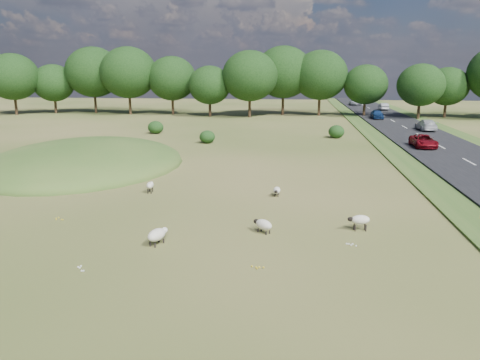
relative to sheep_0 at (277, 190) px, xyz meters
name	(u,v)px	position (x,y,z in m)	size (l,w,h in m)	color
ground	(239,152)	(-4.33, 15.92, -0.37)	(160.00, 160.00, 0.00)	#365119
mound	(85,165)	(-16.33, 7.92, -0.37)	(16.00, 20.00, 4.00)	#33561E
road	(424,139)	(15.67, 25.92, -0.24)	(8.00, 150.00, 0.25)	black
treeline	(257,77)	(-5.39, 51.36, 6.20)	(96.28, 14.66, 11.70)	black
shrubs	(230,131)	(-6.50, 25.33, 0.38)	(23.80, 8.55, 1.57)	black
sheep_0	(277,190)	(0.00, 0.00, 0.00)	(0.49, 1.02, 0.59)	beige
sheep_1	(157,235)	(-5.10, -9.02, 0.11)	(0.92, 1.37, 0.76)	beige
sheep_2	(360,220)	(4.34, -6.02, 0.19)	(1.14, 0.60, 0.80)	beige
sheep_3	(150,185)	(-8.19, -0.11, 0.13)	(0.50, 1.01, 0.72)	beige
sheep_4	(263,224)	(-0.39, -6.88, 0.06)	(1.13, 1.05, 0.68)	beige
car_0	(355,102)	(13.77, 74.51, 0.53)	(2.16, 4.68, 1.30)	#B5B9BE
car_1	(383,107)	(17.57, 62.51, 0.54)	(1.40, 4.01, 1.32)	#95989C
car_3	(426,125)	(17.57, 32.81, 0.56)	(1.91, 4.71, 1.37)	silver
car_4	(377,114)	(13.77, 46.58, 0.57)	(1.63, 4.06, 1.38)	navy
car_5	(423,141)	(13.77, 19.15, 0.49)	(2.04, 4.42, 1.23)	maroon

